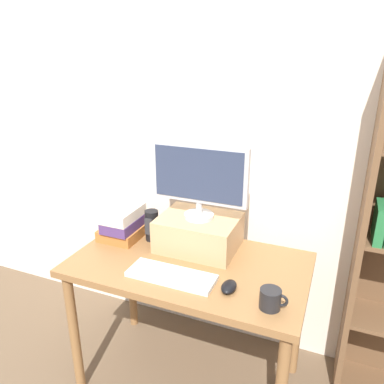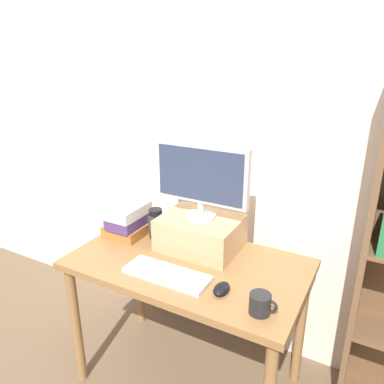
% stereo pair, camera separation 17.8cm
% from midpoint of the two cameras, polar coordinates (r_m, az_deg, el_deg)
% --- Properties ---
extents(ground_plane, '(12.00, 12.00, 0.00)m').
position_cam_midpoint_polar(ground_plane, '(2.35, -2.81, -26.55)').
color(ground_plane, brown).
extents(back_wall, '(7.00, 0.08, 2.60)m').
position_cam_midpoint_polar(back_wall, '(2.12, 2.53, 8.97)').
color(back_wall, beige).
rests_on(back_wall, ground_plane).
extents(desk, '(1.15, 0.66, 0.76)m').
position_cam_midpoint_polar(desk, '(1.93, -3.16, -13.04)').
color(desk, olive).
rests_on(desk, ground_plane).
extents(riser_box, '(0.40, 0.32, 0.17)m').
position_cam_midpoint_polar(riser_box, '(1.96, -1.56, -6.22)').
color(riser_box, tan).
rests_on(riser_box, desk).
extents(computer_monitor, '(0.50, 0.15, 0.38)m').
position_cam_midpoint_polar(computer_monitor, '(1.84, -1.67, 2.21)').
color(computer_monitor, '#B7B7BA').
rests_on(computer_monitor, riser_box).
extents(keyboard, '(0.41, 0.15, 0.02)m').
position_cam_midpoint_polar(keyboard, '(1.75, -6.14, -12.62)').
color(keyboard, silver).
rests_on(keyboard, desk).
extents(computer_mouse, '(0.06, 0.10, 0.04)m').
position_cam_midpoint_polar(computer_mouse, '(1.66, 2.51, -14.31)').
color(computer_mouse, black).
rests_on(computer_mouse, desk).
extents(book_stack, '(0.21, 0.26, 0.18)m').
position_cam_midpoint_polar(book_stack, '(2.11, -12.95, -4.62)').
color(book_stack, '#AD662D').
rests_on(book_stack, desk).
extents(coffee_mug, '(0.11, 0.09, 0.08)m').
position_cam_midpoint_polar(coffee_mug, '(1.57, 8.65, -15.91)').
color(coffee_mug, black).
rests_on(coffee_mug, desk).
extents(desk_speaker, '(0.07, 0.08, 0.17)m').
position_cam_midpoint_polar(desk_speaker, '(2.06, -8.62, -5.11)').
color(desk_speaker, black).
rests_on(desk_speaker, desk).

